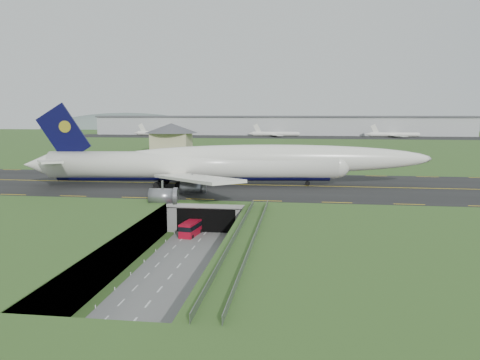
# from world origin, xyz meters

# --- Properties ---
(ground) EXTENTS (900.00, 900.00, 0.00)m
(ground) POSITION_xyz_m (0.00, 0.00, 0.00)
(ground) COLOR #375622
(ground) RESTS_ON ground
(airfield_deck) EXTENTS (800.00, 800.00, 6.00)m
(airfield_deck) POSITION_xyz_m (0.00, 0.00, 3.00)
(airfield_deck) COLOR gray
(airfield_deck) RESTS_ON ground
(trench_road) EXTENTS (12.00, 75.00, 0.20)m
(trench_road) POSITION_xyz_m (0.00, -7.50, 0.10)
(trench_road) COLOR slate
(trench_road) RESTS_ON ground
(taxiway) EXTENTS (800.00, 44.00, 0.18)m
(taxiway) POSITION_xyz_m (0.00, 33.00, 6.09)
(taxiway) COLOR black
(taxiway) RESTS_ON airfield_deck
(tunnel_portal) EXTENTS (17.00, 22.30, 6.00)m
(tunnel_portal) POSITION_xyz_m (0.00, 16.71, 3.33)
(tunnel_portal) COLOR gray
(tunnel_portal) RESTS_ON ground
(guideway) EXTENTS (3.00, 53.00, 7.05)m
(guideway) POSITION_xyz_m (11.00, -19.11, 5.32)
(guideway) COLOR #A8A8A3
(guideway) RESTS_ON ground
(jumbo_jet) EXTENTS (100.29, 63.09, 21.03)m
(jumbo_jet) POSITION_xyz_m (-0.36, 30.63, 11.67)
(jumbo_jet) COLOR white
(jumbo_jet) RESTS_ON ground
(shuttle_tram) EXTENTS (3.52, 7.09, 2.79)m
(shuttle_tram) POSITION_xyz_m (-2.47, 5.52, 1.54)
(shuttle_tram) COLOR #A90B21
(shuttle_tram) RESTS_ON ground
(service_building) EXTENTS (25.54, 25.54, 13.26)m
(service_building) POSITION_xyz_m (-40.99, 128.50, 13.86)
(service_building) COLOR #BCAF87
(service_building) RESTS_ON ground
(cargo_terminal) EXTENTS (320.00, 67.00, 15.60)m
(cargo_terminal) POSITION_xyz_m (-0.02, 299.41, 13.96)
(cargo_terminal) COLOR #B2B2B2
(cargo_terminal) RESTS_ON ground
(distant_hills) EXTENTS (700.00, 91.00, 60.00)m
(distant_hills) POSITION_xyz_m (64.38, 430.00, -4.00)
(distant_hills) COLOR slate
(distant_hills) RESTS_ON ground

